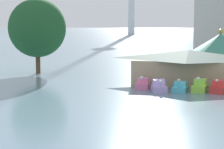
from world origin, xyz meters
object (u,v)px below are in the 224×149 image
at_px(pedal_boat_lavender, 159,87).
at_px(boathouse, 189,66).
at_px(pedal_boat_lime, 200,87).
at_px(shoreline_tree_tall_left, 37,28).
at_px(pedal_boat_pink, 143,84).
at_px(green_roof_pavilion, 220,52).
at_px(pedal_boat_cyan, 180,88).
at_px(pedal_boat_red, 218,88).

xyz_separation_m(pedal_boat_lavender, boathouse, (2.97, 7.64, 1.81)).
xyz_separation_m(pedal_boat_lime, shoreline_tree_tall_left, (-26.43, 12.17, 6.77)).
bearing_deg(pedal_boat_lime, pedal_boat_pink, -88.72).
bearing_deg(green_roof_pavilion, shoreline_tree_tall_left, -175.01).
distance_m(green_roof_pavilion, shoreline_tree_tall_left, 29.15).
relative_size(pedal_boat_cyan, pedal_boat_lime, 0.89).
relative_size(green_roof_pavilion, shoreline_tree_tall_left, 0.78).
height_order(pedal_boat_cyan, green_roof_pavilion, green_roof_pavilion).
bearing_deg(pedal_boat_lime, pedal_boat_lavender, -68.50).
distance_m(pedal_boat_lime, green_roof_pavilion, 15.20).
xyz_separation_m(pedal_boat_cyan, green_roof_pavilion, (4.67, 15.17, 3.26)).
bearing_deg(green_roof_pavilion, pedal_boat_red, -90.93).
bearing_deg(boathouse, pedal_boat_red, -60.39).
bearing_deg(pedal_boat_cyan, pedal_boat_red, 95.07).
height_order(pedal_boat_lavender, pedal_boat_lime, pedal_boat_lime).
height_order(pedal_boat_lime, boathouse, boathouse).
xyz_separation_m(pedal_boat_red, green_roof_pavilion, (0.24, 15.08, 3.14)).
relative_size(pedal_boat_cyan, green_roof_pavilion, 0.28).
bearing_deg(shoreline_tree_tall_left, boathouse, -13.01).
distance_m(pedal_boat_pink, shoreline_tree_tall_left, 23.48).
height_order(pedal_boat_red, shoreline_tree_tall_left, shoreline_tree_tall_left).
distance_m(pedal_boat_red, green_roof_pavilion, 15.41).
relative_size(pedal_boat_lavender, pedal_boat_red, 1.26).
height_order(pedal_boat_lime, green_roof_pavilion, green_roof_pavilion).
relative_size(pedal_boat_lime, shoreline_tree_tall_left, 0.24).
bearing_deg(pedal_boat_pink, boathouse, 134.42).
relative_size(pedal_boat_pink, pedal_boat_cyan, 0.90).
relative_size(pedal_boat_lavender, pedal_boat_lime, 1.08).
bearing_deg(pedal_boat_cyan, pedal_boat_pink, -101.13).
height_order(boathouse, shoreline_tree_tall_left, shoreline_tree_tall_left).
height_order(pedal_boat_pink, pedal_boat_cyan, pedal_boat_cyan).
distance_m(pedal_boat_lavender, pedal_boat_lime, 4.88).
bearing_deg(green_roof_pavilion, pedal_boat_lavender, -114.19).
distance_m(pedal_boat_cyan, green_roof_pavilion, 16.21).
bearing_deg(pedal_boat_pink, shoreline_tree_tall_left, -123.06).
height_order(pedal_boat_lavender, shoreline_tree_tall_left, shoreline_tree_tall_left).
bearing_deg(pedal_boat_lime, pedal_boat_red, 87.24).
xyz_separation_m(pedal_boat_cyan, shoreline_tree_tall_left, (-24.13, 12.66, 6.90)).
height_order(pedal_boat_pink, pedal_boat_lime, pedal_boat_lime).
distance_m(pedal_boat_pink, pedal_boat_red, 9.27).
distance_m(pedal_boat_lavender, pedal_boat_cyan, 2.54).
relative_size(pedal_boat_lavender, pedal_boat_cyan, 1.21).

